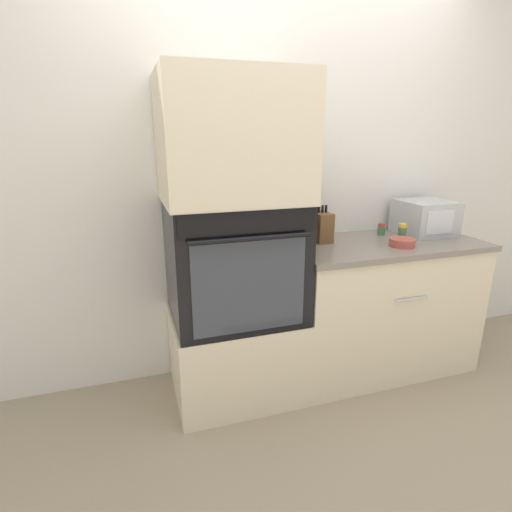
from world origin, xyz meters
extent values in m
plane|color=gray|center=(0.00, 0.00, 0.00)|extent=(12.00, 12.00, 0.00)
cube|color=silver|center=(0.00, 0.63, 1.25)|extent=(8.00, 0.05, 2.50)
cube|color=beige|center=(-0.37, 0.30, 0.25)|extent=(0.73, 0.60, 0.50)
cube|color=black|center=(-0.37, 0.30, 0.83)|extent=(0.71, 0.59, 0.66)
cube|color=black|center=(-0.37, 0.00, 1.11)|extent=(0.68, 0.01, 0.11)
cube|color=#3FBFF2|center=(-0.37, 0.00, 1.11)|extent=(0.09, 0.00, 0.03)
cube|color=#333842|center=(-0.37, 0.00, 0.79)|extent=(0.58, 0.01, 0.49)
cylinder|color=black|center=(-0.37, -0.03, 1.04)|extent=(0.60, 0.02, 0.02)
cube|color=beige|center=(-0.37, 0.30, 1.49)|extent=(0.73, 0.60, 0.64)
cube|color=beige|center=(0.61, 0.30, 0.42)|extent=(1.21, 0.60, 0.83)
cube|color=slate|center=(0.61, 0.30, 0.85)|extent=(1.23, 0.63, 0.03)
cylinder|color=#B7B7BC|center=(0.61, -0.01, 0.60)|extent=(0.22, 0.01, 0.01)
cube|color=#B2B5BA|center=(0.99, 0.40, 0.98)|extent=(0.33, 0.32, 0.22)
cube|color=silver|center=(0.97, 0.24, 0.98)|extent=(0.20, 0.01, 0.15)
cube|color=brown|center=(0.23, 0.42, 0.96)|extent=(0.10, 0.15, 0.18)
cylinder|color=black|center=(0.21, 0.42, 1.07)|extent=(0.02, 0.02, 0.04)
cylinder|color=black|center=(0.23, 0.42, 1.07)|extent=(0.02, 0.02, 0.04)
cylinder|color=black|center=(0.26, 0.42, 1.07)|extent=(0.02, 0.02, 0.04)
cylinder|color=#B24C42|center=(0.64, 0.17, 0.89)|extent=(0.15, 0.15, 0.05)
cylinder|color=#427047|center=(0.72, 0.27, 0.91)|extent=(0.05, 0.05, 0.09)
cylinder|color=gold|center=(0.72, 0.27, 0.97)|extent=(0.05, 0.05, 0.02)
cylinder|color=#427047|center=(0.69, 0.45, 0.90)|extent=(0.05, 0.05, 0.06)
cylinder|color=red|center=(0.69, 0.45, 0.93)|extent=(0.05, 0.05, 0.02)
cylinder|color=brown|center=(0.09, 0.31, 0.90)|extent=(0.05, 0.05, 0.08)
cylinder|color=black|center=(0.09, 0.31, 0.95)|extent=(0.05, 0.05, 0.02)
camera|label=1|loc=(-0.90, -1.76, 1.50)|focal=28.00mm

